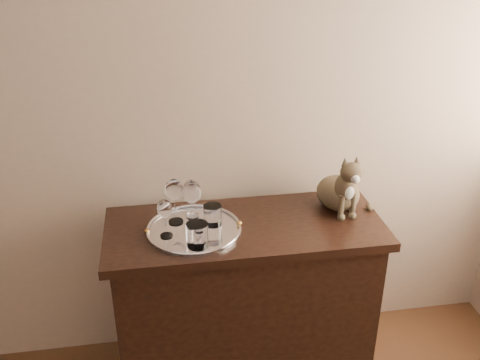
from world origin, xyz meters
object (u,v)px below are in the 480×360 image
object	(u,v)px
wine_glass_a	(175,201)
wine_glass_d	(192,204)
wine_glass_c	(165,218)
tumbler_b	(197,235)
sideboard	(245,303)
tumbler_c	(213,215)
wine_glass_b	(191,198)
cat	(339,178)
tray	(194,230)

from	to	relation	value
wine_glass_a	wine_glass_d	bearing A→B (deg)	-30.29
wine_glass_c	tumbler_b	size ratio (longest dim) A/B	1.68
sideboard	tumbler_c	bearing A→B (deg)	174.18
sideboard	wine_glass_c	world-z (taller)	wine_glass_c
sideboard	wine_glass_b	size ratio (longest dim) A/B	6.82
wine_glass_b	tumbler_c	bearing A→B (deg)	-45.14
wine_glass_b	tumbler_b	size ratio (longest dim) A/B	1.76
wine_glass_c	cat	distance (m)	0.79
wine_glass_a	tumbler_b	xyz separation A→B (m)	(0.08, -0.20, -0.05)
wine_glass_b	tumbler_b	xyz separation A→B (m)	(0.00, -0.24, -0.04)
wine_glass_a	cat	size ratio (longest dim) A/B	0.71
wine_glass_b	cat	size ratio (longest dim) A/B	0.61
sideboard	tumbler_b	distance (m)	0.55
wine_glass_d	tumbler_c	world-z (taller)	wine_glass_d
wine_glass_b	cat	distance (m)	0.66
tumbler_c	sideboard	bearing A→B (deg)	-5.82
wine_glass_a	wine_glass_b	size ratio (longest dim) A/B	1.16
wine_glass_a	sideboard	bearing A→B (deg)	-11.14
wine_glass_d	cat	bearing A→B (deg)	6.25
tray	tumbler_c	xyz separation A→B (m)	(0.08, 0.03, 0.05)
wine_glass_d	tumbler_b	size ratio (longest dim) A/B	2.11
wine_glass_b	wine_glass_c	size ratio (longest dim) A/B	1.04
wine_glass_d	cat	xyz separation A→B (m)	(0.66, 0.07, 0.03)
wine_glass_a	tumbler_c	xyz separation A→B (m)	(0.16, -0.04, -0.06)
wine_glass_d	tumbler_c	bearing A→B (deg)	-1.37
wine_glass_a	wine_glass_d	distance (m)	0.08
wine_glass_d	tumbler_b	bearing A→B (deg)	-88.08
tumbler_b	wine_glass_a	bearing A→B (deg)	110.98
tray	wine_glass_d	world-z (taller)	wine_glass_d
tray	wine_glass_a	xyz separation A→B (m)	(-0.07, 0.07, 0.11)
wine_glass_d	tumbler_c	size ratio (longest dim) A/B	2.36
wine_glass_a	tumbler_b	bearing A→B (deg)	-69.02
sideboard	tumbler_c	distance (m)	0.50
wine_glass_b	wine_glass_d	bearing A→B (deg)	-91.58
wine_glass_b	wine_glass_c	bearing A→B (deg)	-128.90
wine_glass_a	wine_glass_b	xyz separation A→B (m)	(0.07, 0.04, -0.01)
wine_glass_d	tumbler_c	distance (m)	0.10
wine_glass_d	cat	distance (m)	0.67
wine_glass_c	tumbler_c	size ratio (longest dim) A/B	1.89
tray	tumbler_c	bearing A→B (deg)	19.88
tray	tumbler_c	world-z (taller)	tumbler_c
sideboard	wine_glass_d	world-z (taller)	wine_glass_d
tray	cat	size ratio (longest dim) A/B	1.38
tray	wine_glass_d	bearing A→B (deg)	90.93
tray	cat	distance (m)	0.68
tray	tumbler_b	world-z (taller)	tumbler_b
sideboard	tumbler_b	bearing A→B (deg)	-146.74
tray	tumbler_c	size ratio (longest dim) A/B	4.47
wine_glass_a	cat	world-z (taller)	cat
tray	cat	world-z (taller)	cat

